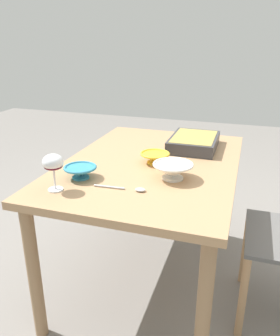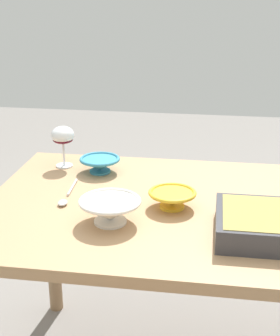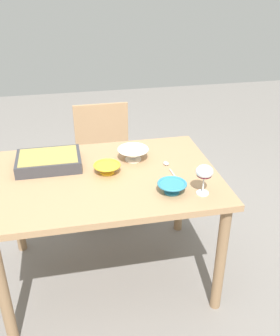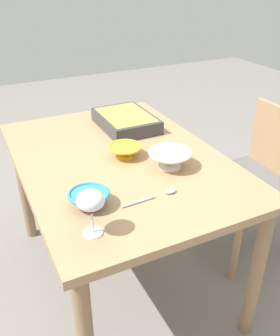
% 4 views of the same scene
% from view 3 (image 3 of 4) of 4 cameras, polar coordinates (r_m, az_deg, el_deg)
% --- Properties ---
extents(ground_plane, '(8.00, 8.00, 0.00)m').
position_cam_3_polar(ground_plane, '(2.52, -4.51, -15.55)').
color(ground_plane, gray).
extents(dining_table, '(1.24, 0.86, 0.72)m').
position_cam_3_polar(dining_table, '(2.14, -5.13, -3.20)').
color(dining_table, tan).
rests_on(dining_table, ground_plane).
extents(chair, '(0.43, 0.42, 0.82)m').
position_cam_3_polar(chair, '(2.91, -5.36, 2.08)').
color(chair, '#595959').
rests_on(chair, ground_plane).
extents(wine_glass, '(0.09, 0.09, 0.16)m').
position_cam_3_polar(wine_glass, '(1.89, 9.61, -0.76)').
color(wine_glass, white).
rests_on(wine_glass, dining_table).
extents(casserole_dish, '(0.36, 0.26, 0.07)m').
position_cam_3_polar(casserole_dish, '(2.22, -13.50, 1.11)').
color(casserole_dish, '#38383D').
rests_on(casserole_dish, dining_table).
extents(mixing_bowl, '(0.15, 0.15, 0.06)m').
position_cam_3_polar(mixing_bowl, '(1.92, 4.81, -2.82)').
color(mixing_bowl, teal).
rests_on(mixing_bowl, dining_table).
extents(small_bowl, '(0.18, 0.18, 0.07)m').
position_cam_3_polar(small_bowl, '(2.23, -1.04, 2.21)').
color(small_bowl, white).
rests_on(small_bowl, dining_table).
extents(serving_bowl, '(0.15, 0.15, 0.06)m').
position_cam_3_polar(serving_bowl, '(2.10, -4.94, 0.03)').
color(serving_bowl, yellow).
rests_on(serving_bowl, dining_table).
extents(serving_spoon, '(0.03, 0.23, 0.01)m').
position_cam_3_polar(serving_spoon, '(2.16, 4.29, 0.17)').
color(serving_spoon, silver).
rests_on(serving_spoon, dining_table).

